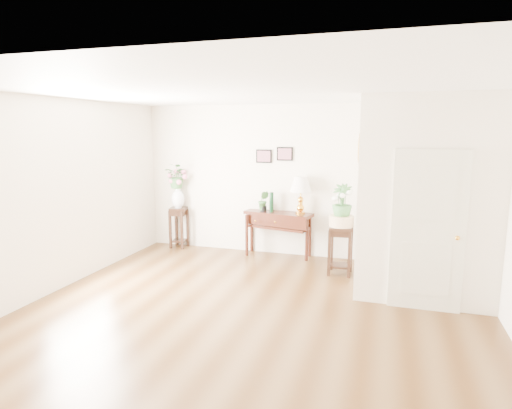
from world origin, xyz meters
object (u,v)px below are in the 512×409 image
at_px(console_table, 278,234).
at_px(plant_stand_a, 179,227).
at_px(table_lamp, 301,194).
at_px(plant_stand_b, 340,250).

height_order(console_table, plant_stand_a, console_table).
bearing_deg(table_lamp, plant_stand_a, 180.00).
bearing_deg(console_table, plant_stand_a, -168.25).
height_order(console_table, plant_stand_b, console_table).
relative_size(table_lamp, plant_stand_a, 0.84).
distance_m(console_table, plant_stand_a, 2.05).
bearing_deg(table_lamp, console_table, 180.00).
xyz_separation_m(console_table, plant_stand_b, (1.22, -0.69, -0.02)).
distance_m(table_lamp, plant_stand_b, 1.32).
bearing_deg(console_table, plant_stand_b, -17.64).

